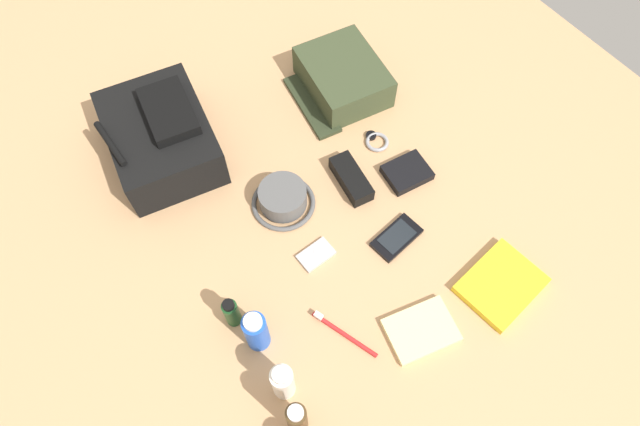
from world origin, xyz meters
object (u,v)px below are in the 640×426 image
shampoo_bottle (232,312)px  wristwatch (376,141)px  paperback_novel (501,285)px  cell_phone (397,238)px  bucket_hat (283,199)px  notepad (421,330)px  sunglasses_case (351,179)px  deodorant_spray (256,331)px  toothbrush (341,332)px  toothpaste_tube (283,382)px  cologne_bottle (297,419)px  wallet (407,173)px  media_player (316,255)px  toiletry_pouch (342,78)px  backpack (161,137)px

shampoo_bottle → wristwatch: (0.19, -0.56, -0.04)m
shampoo_bottle → paperback_novel: shampoo_bottle is taller
shampoo_bottle → cell_phone: bearing=-98.1°
bucket_hat → notepad: (-0.45, -0.06, -0.02)m
sunglasses_case → deodorant_spray: bearing=124.9°
paperback_novel → bucket_hat: bearing=30.6°
cell_phone → toothbrush: toothbrush is taller
toothpaste_tube → toothbrush: 0.18m
cologne_bottle → cell_phone: bearing=-64.5°
paperback_novel → wallet: bearing=-3.4°
deodorant_spray → notepad: bearing=-123.1°
bucket_hat → wristwatch: bucket_hat is taller
bucket_hat → media_player: bearing=174.1°
deodorant_spray → wristwatch: deodorant_spray is taller
media_player → toothpaste_tube: bearing=131.6°
cologne_bottle → sunglasses_case: bearing=-48.2°
wristwatch → bucket_hat: bearing=91.6°
toiletry_pouch → wallet: (-0.33, 0.04, -0.03)m
toothpaste_tube → cologne_bottle: bearing=166.5°
media_player → notepad: notepad is taller
toothpaste_tube → media_player: toothpaste_tube is taller
toiletry_pouch → deodorant_spray: 0.74m
wristwatch → toothpaste_tube: bearing=124.3°
deodorant_spray → paperback_novel: size_ratio=0.71×
cologne_bottle → toothbrush: (0.10, -0.19, -0.07)m
media_player → toiletry_pouch: bearing=-44.0°
toiletry_pouch → notepad: size_ratio=1.83×
bucket_hat → sunglasses_case: bearing=-106.3°
bucket_hat → cologne_bottle: 0.53m
backpack → sunglasses_case: size_ratio=2.58×
bucket_hat → media_player: (-0.16, 0.02, -0.02)m
cell_phone → wallet: wallet is taller
backpack → wallet: backpack is taller
cologne_bottle → wallet: size_ratio=1.53×
backpack → cell_phone: (-0.55, -0.32, -0.06)m
toothpaste_tube → shampoo_bottle: size_ratio=1.31×
wristwatch → sunglasses_case: (-0.06, 0.13, 0.01)m
cell_phone → sunglasses_case: size_ratio=0.93×
toothbrush → sunglasses_case: 0.39m
wristwatch → shampoo_bottle: bearing=108.6°
backpack → paperback_novel: bearing=-150.8°
paperback_novel → toothbrush: size_ratio=1.21×
toiletry_pouch → cell_phone: size_ratio=2.12×
deodorant_spray → wallet: 0.56m
toothpaste_tube → wallet: 0.61m
toothpaste_tube → cell_phone: bearing=-72.7°
cologne_bottle → sunglasses_case: 0.60m
toothbrush → shampoo_bottle: bearing=46.6°
toiletry_pouch → backpack: bearing=78.5°
toiletry_pouch → toothpaste_tube: (-0.58, 0.59, 0.02)m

